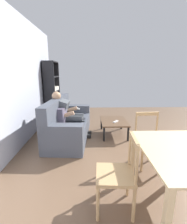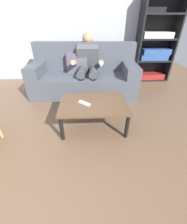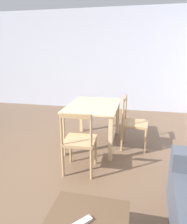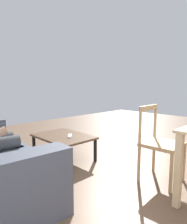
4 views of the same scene
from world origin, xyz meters
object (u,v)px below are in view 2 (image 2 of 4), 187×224
(couch, at_px, (84,76))
(person_lounging, at_px, (88,65))
(tv_remote, at_px, (84,103))
(bookshelf, at_px, (155,46))
(coffee_table, at_px, (93,106))

(couch, height_order, person_lounging, person_lounging)
(person_lounging, xyz_separation_m, tv_remote, (-0.07, -1.17, -0.19))
(tv_remote, height_order, bookshelf, bookshelf)
(couch, bearing_deg, tv_remote, -89.47)
(bookshelf, bearing_deg, coffee_table, -129.26)
(coffee_table, distance_m, bookshelf, 2.45)
(bookshelf, bearing_deg, person_lounging, -155.38)
(couch, distance_m, coffee_table, 1.16)
(tv_remote, bearing_deg, coffee_table, -36.19)
(person_lounging, xyz_separation_m, bookshelf, (1.57, 0.72, 0.22))
(couch, xyz_separation_m, person_lounging, (0.08, -0.01, 0.23))
(couch, xyz_separation_m, tv_remote, (0.01, -1.18, 0.04))
(coffee_table, height_order, bookshelf, bookshelf)
(coffee_table, distance_m, tv_remote, 0.14)
(couch, height_order, coffee_table, couch)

